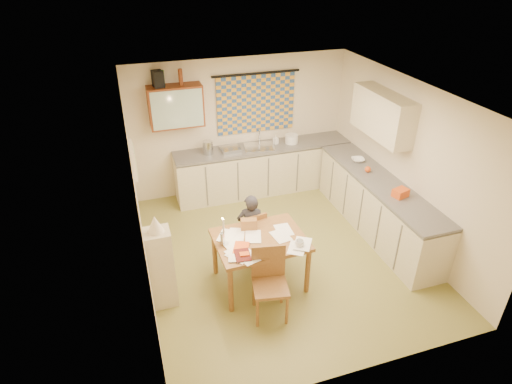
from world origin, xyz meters
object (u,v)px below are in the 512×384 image
object	(u,v)px
counter_right	(377,206)
counter_back	(263,169)
stove	(416,243)
person	(251,228)
shelf_stand	(161,268)
dining_table	(260,260)
chair_far	(250,243)

from	to	relation	value
counter_right	counter_back	bearing A→B (deg)	126.32
counter_back	stove	world-z (taller)	counter_back
stove	person	bearing A→B (deg)	157.13
counter_right	shelf_stand	distance (m)	3.60
dining_table	stove	bearing A→B (deg)	-11.77
stove	shelf_stand	distance (m)	3.57
stove	counter_back	bearing A→B (deg)	115.18
dining_table	person	xyz separation A→B (m)	(0.04, 0.53, 0.17)
counter_back	person	size ratio (longest dim) A/B	2.98
counter_right	shelf_stand	xyz separation A→B (m)	(-3.54, -0.62, 0.12)
stove	dining_table	xyz separation A→B (m)	(-2.22, 0.39, -0.06)
chair_far	stove	bearing A→B (deg)	145.02
person	shelf_stand	xyz separation A→B (m)	(-1.35, -0.51, 0.01)
counter_right	stove	world-z (taller)	counter_right
counter_back	counter_right	size ratio (longest dim) A/B	1.12
counter_back	shelf_stand	world-z (taller)	shelf_stand
counter_right	shelf_stand	world-z (taller)	shelf_stand
counter_back	counter_right	distance (m)	2.27
dining_table	person	bearing A→B (deg)	84.28
stove	chair_far	xyz separation A→B (m)	(-2.18, 0.97, -0.18)
counter_back	person	world-z (taller)	person
counter_right	chair_far	bearing A→B (deg)	-178.35
stove	person	distance (m)	2.37
dining_table	chair_far	size ratio (longest dim) A/B	1.48
person	stove	bearing A→B (deg)	172.06
dining_table	shelf_stand	xyz separation A→B (m)	(-1.32, 0.02, 0.19)
counter_back	chair_far	xyz separation A→B (m)	(-0.84, -1.89, -0.20)
counter_back	counter_right	bearing A→B (deg)	-53.68
counter_right	stove	bearing A→B (deg)	-90.00
dining_table	chair_far	xyz separation A→B (m)	(0.04, 0.58, -0.12)
stove	shelf_stand	xyz separation A→B (m)	(-3.54, 0.41, 0.13)
stove	shelf_stand	bearing A→B (deg)	173.38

